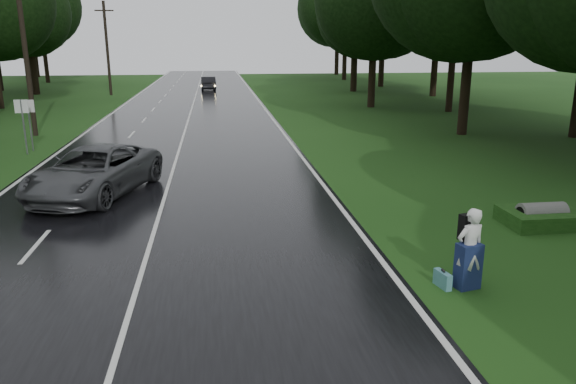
% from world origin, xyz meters
% --- Properties ---
extents(ground, '(160.00, 160.00, 0.00)m').
position_xyz_m(ground, '(0.00, 0.00, 0.00)').
color(ground, '#1D4414').
rests_on(ground, ground).
extents(road, '(12.00, 140.00, 0.04)m').
position_xyz_m(road, '(0.00, 20.00, 0.02)').
color(road, black).
rests_on(road, ground).
extents(lane_center, '(0.12, 140.00, 0.01)m').
position_xyz_m(lane_center, '(0.00, 20.00, 0.04)').
color(lane_center, silver).
rests_on(lane_center, road).
extents(grey_car, '(4.57, 6.63, 1.68)m').
position_xyz_m(grey_car, '(-2.42, 6.98, 0.88)').
color(grey_car, '#434548').
rests_on(grey_car, road).
extents(far_car, '(1.72, 4.47, 1.45)m').
position_xyz_m(far_car, '(1.22, 49.55, 0.77)').
color(far_car, black).
rests_on(far_car, road).
extents(hitchhiker, '(0.76, 0.71, 1.85)m').
position_xyz_m(hitchhiker, '(7.24, -1.82, 0.86)').
color(hitchhiker, silver).
rests_on(hitchhiker, ground).
extents(suitcase, '(0.25, 0.53, 0.37)m').
position_xyz_m(suitcase, '(6.72, -1.74, 0.18)').
color(suitcase, teal).
rests_on(suitcase, ground).
extents(culvert, '(1.37, 0.68, 0.68)m').
position_xyz_m(culvert, '(11.34, 1.95, 0.00)').
color(culvert, slate).
rests_on(culvert, ground).
extents(utility_pole_mid, '(1.80, 0.28, 10.36)m').
position_xyz_m(utility_pole_mid, '(-8.50, 20.64, 0.00)').
color(utility_pole_mid, black).
rests_on(utility_pole_mid, ground).
extents(utility_pole_far, '(1.80, 0.28, 9.03)m').
position_xyz_m(utility_pole_far, '(-8.50, 45.26, 0.00)').
color(utility_pole_far, black).
rests_on(utility_pole_far, ground).
extents(road_sign_a, '(0.63, 0.10, 2.62)m').
position_xyz_m(road_sign_a, '(-7.20, 14.95, 0.00)').
color(road_sign_a, white).
rests_on(road_sign_a, ground).
extents(road_sign_b, '(0.61, 0.10, 2.52)m').
position_xyz_m(road_sign_b, '(-7.20, 15.84, 0.00)').
color(road_sign_b, white).
rests_on(road_sign_b, ground).
extents(tree_left_e, '(9.24, 9.24, 14.44)m').
position_xyz_m(tree_left_e, '(-15.43, 34.81, 0.00)').
color(tree_left_e, black).
rests_on(tree_left_e, ground).
extents(tree_left_f, '(9.01, 9.01, 14.08)m').
position_xyz_m(tree_left_f, '(-16.22, 47.08, 0.00)').
color(tree_left_f, black).
rests_on(tree_left_f, ground).
extents(tree_right_d, '(10.26, 10.26, 16.04)m').
position_xyz_m(tree_right_d, '(16.14, 17.77, 0.00)').
color(tree_right_d, black).
rests_on(tree_right_d, ground).
extents(tree_right_e, '(9.41, 9.41, 14.70)m').
position_xyz_m(tree_right_e, '(14.65, 31.73, 0.00)').
color(tree_right_e, black).
rests_on(tree_right_e, ground).
extents(tree_right_f, '(8.88, 8.88, 13.88)m').
position_xyz_m(tree_right_f, '(16.83, 46.22, 0.00)').
color(tree_right_f, black).
rests_on(tree_right_f, ground).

